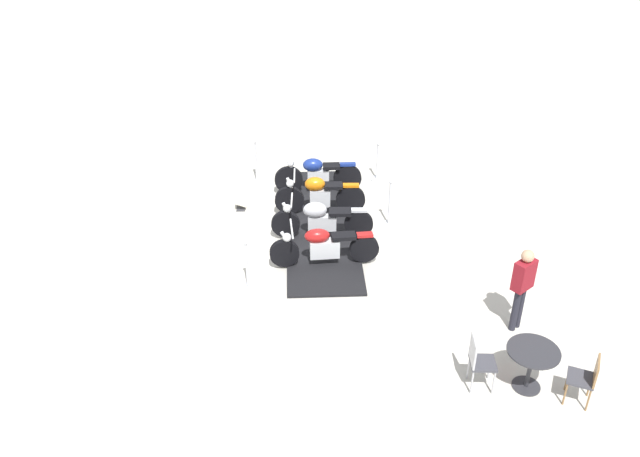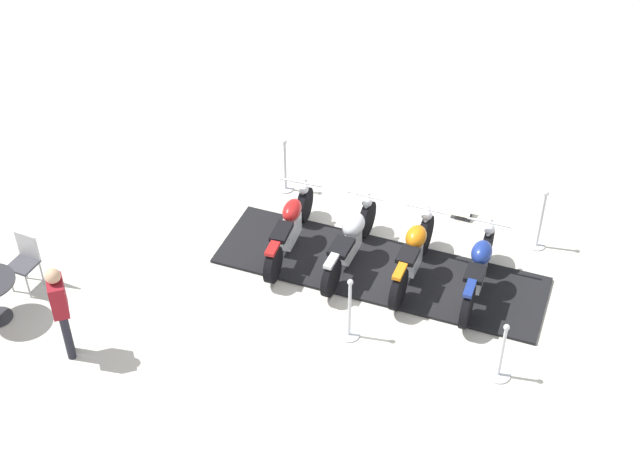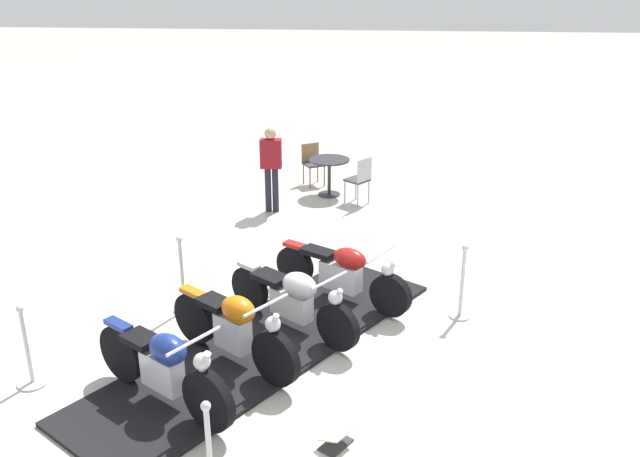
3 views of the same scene
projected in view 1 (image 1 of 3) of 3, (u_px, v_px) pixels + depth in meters
name	position (u px, v px, depth m)	size (l,w,h in m)	color
ground_plane	(321.00, 226.00, 14.91)	(80.00, 80.00, 0.00)	beige
display_platform	(321.00, 225.00, 14.90)	(5.35, 1.54, 0.05)	black
motorcycle_navy	(317.00, 174.00, 15.98)	(1.84, 1.26, 1.00)	black
motorcycle_copper	(319.00, 194.00, 15.09)	(1.76, 1.30, 0.98)	black
motorcycle_chrome	(320.00, 218.00, 14.20)	(1.84, 1.40, 0.92)	black
motorcycle_maroon	(323.00, 246.00, 13.32)	(1.99, 1.29, 0.89)	black
stanchion_right_front	(256.00, 167.00, 16.58)	(0.29, 0.29, 1.15)	silver
stanchion_left_mid	(389.00, 210.00, 14.78)	(0.32, 0.32, 1.13)	silver
stanchion_right_rear	(247.00, 271.00, 12.71)	(0.29, 0.29, 1.08)	silver
stanchion_left_front	(377.00, 169.00, 16.76)	(0.36, 0.36, 1.02)	silver
info_placard	(241.00, 205.00, 15.58)	(0.40, 0.41, 0.21)	#333338
cafe_table	(532.00, 359.00, 10.30)	(0.83, 0.83, 0.77)	#2D2D33
cafe_chair_near_table	(586.00, 377.00, 10.07)	(0.55, 0.55, 0.88)	olive
cafe_chair_across_table	(479.00, 360.00, 10.34)	(0.56, 0.56, 0.96)	#B7B7BC
bystander_person	(523.00, 283.00, 11.35)	(0.41, 0.25, 1.65)	#23232D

